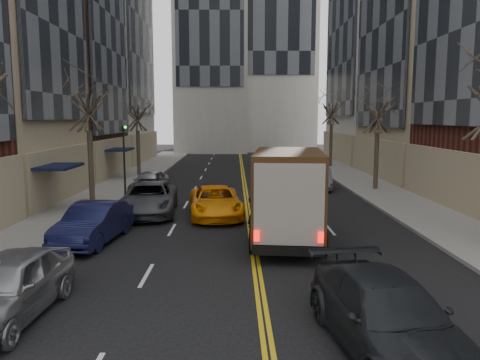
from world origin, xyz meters
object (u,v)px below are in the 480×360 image
object	(u,v)px
taxi	(216,202)
pedestrian	(253,215)
observer_sedan	(387,316)
ups_truck	(288,196)

from	to	relation	value
taxi	pedestrian	bearing A→B (deg)	-69.65
observer_sedan	taxi	bearing A→B (deg)	99.94
ups_truck	pedestrian	world-z (taller)	ups_truck
pedestrian	ups_truck	bearing A→B (deg)	-118.69
observer_sedan	pedestrian	xyz separation A→B (m)	(-2.44, 10.19, 0.00)
taxi	ups_truck	bearing A→B (deg)	-63.56
observer_sedan	pedestrian	bearing A→B (deg)	96.46
taxi	pedestrian	size ratio (longest dim) A/B	3.41
taxi	observer_sedan	bearing A→B (deg)	-79.12
taxi	pedestrian	xyz separation A→B (m)	(1.72, -3.46, 0.04)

